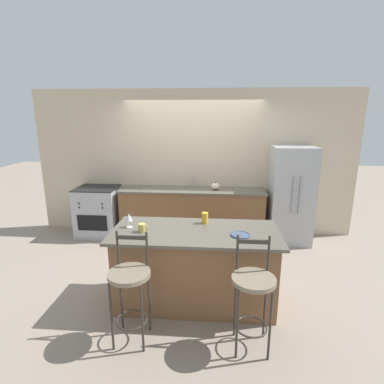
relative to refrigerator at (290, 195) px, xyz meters
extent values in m
plane|color=gray|center=(-1.76, -0.28, -0.86)|extent=(18.00, 18.00, 0.00)
cube|color=beige|center=(-1.76, 0.36, 0.49)|extent=(6.00, 0.07, 2.70)
cube|color=brown|center=(-1.76, 0.07, -0.42)|extent=(2.62, 0.58, 0.88)
cube|color=#5B564C|center=(-1.76, 0.07, 0.04)|extent=(2.65, 0.62, 0.03)
cube|color=black|center=(-1.76, 0.07, 0.05)|extent=(0.56, 0.32, 0.01)
cylinder|color=#ADAFB5|center=(-1.76, 0.27, 0.17)|extent=(0.02, 0.02, 0.22)
cylinder|color=#ADAFB5|center=(-1.76, 0.21, 0.27)|extent=(0.02, 0.12, 0.02)
cube|color=brown|center=(-1.56, -1.99, -0.41)|extent=(1.84, 0.76, 0.89)
cube|color=#5B564C|center=(-1.56, -1.99, 0.05)|extent=(1.96, 0.88, 0.03)
cube|color=#ADAFB5|center=(0.00, 0.00, 0.00)|extent=(0.72, 0.67, 1.72)
cylinder|color=#939399|center=(-0.06, -0.35, 0.09)|extent=(0.02, 0.02, 0.65)
cylinder|color=#939399|center=(0.06, -0.35, 0.09)|extent=(0.02, 0.02, 0.65)
cube|color=#ADAFB5|center=(-3.54, 0.01, -0.41)|extent=(0.76, 0.65, 0.91)
cube|color=black|center=(-3.54, -0.32, -0.51)|extent=(0.55, 0.01, 0.29)
cube|color=black|center=(-3.54, 0.01, 0.06)|extent=(0.76, 0.65, 0.02)
cylinder|color=black|center=(-3.75, -0.33, -0.15)|extent=(0.03, 0.02, 0.03)
cylinder|color=black|center=(-3.32, -0.33, -0.15)|extent=(0.03, 0.02, 0.03)
cylinder|color=black|center=(-3.75, -0.33, -0.22)|extent=(0.03, 0.02, 0.03)
cylinder|color=black|center=(-3.32, -0.33, -0.22)|extent=(0.03, 0.02, 0.03)
cylinder|color=#332D28|center=(-2.30, -2.85, -0.50)|extent=(0.02, 0.02, 0.72)
cylinder|color=#332D28|center=(-2.00, -2.85, -0.50)|extent=(0.02, 0.02, 0.72)
cylinder|color=#332D28|center=(-2.30, -2.55, -0.50)|extent=(0.02, 0.02, 0.72)
cylinder|color=#332D28|center=(-2.00, -2.55, -0.50)|extent=(0.02, 0.02, 0.72)
torus|color=#332D28|center=(-2.15, -2.70, -0.63)|extent=(0.32, 0.32, 0.02)
cylinder|color=#7F705B|center=(-2.15, -2.70, -0.12)|extent=(0.42, 0.42, 0.04)
cylinder|color=#332D28|center=(-2.30, -2.55, 0.09)|extent=(0.02, 0.02, 0.36)
cylinder|color=#332D28|center=(-2.00, -2.55, 0.09)|extent=(0.02, 0.02, 0.36)
cube|color=#332D28|center=(-2.15, -2.55, 0.20)|extent=(0.30, 0.02, 0.04)
cylinder|color=#332D28|center=(-1.11, -2.86, -0.50)|extent=(0.02, 0.02, 0.72)
cylinder|color=#332D28|center=(-0.81, -2.86, -0.50)|extent=(0.02, 0.02, 0.72)
cylinder|color=#332D28|center=(-1.11, -2.56, -0.50)|extent=(0.02, 0.02, 0.72)
cylinder|color=#332D28|center=(-0.81, -2.56, -0.50)|extent=(0.02, 0.02, 0.72)
torus|color=#332D28|center=(-0.96, -2.71, -0.63)|extent=(0.32, 0.32, 0.02)
cylinder|color=#7F705B|center=(-0.96, -2.71, -0.12)|extent=(0.42, 0.42, 0.04)
cylinder|color=#332D28|center=(-1.11, -2.56, 0.09)|extent=(0.02, 0.02, 0.36)
cylinder|color=#332D28|center=(-0.81, -2.56, 0.09)|extent=(0.02, 0.02, 0.36)
cube|color=#332D28|center=(-0.96, -2.56, 0.20)|extent=(0.30, 0.02, 0.04)
cylinder|color=#425170|center=(-1.04, -2.09, 0.07)|extent=(0.22, 0.22, 0.01)
torus|color=#425170|center=(-1.04, -2.09, 0.08)|extent=(0.22, 0.22, 0.01)
cylinder|color=white|center=(-2.36, -1.94, 0.07)|extent=(0.08, 0.08, 0.00)
cylinder|color=white|center=(-2.36, -1.94, 0.11)|extent=(0.01, 0.01, 0.08)
cone|color=white|center=(-2.36, -1.94, 0.20)|extent=(0.08, 0.08, 0.09)
cylinder|color=#C1B251|center=(-2.17, -2.07, 0.12)|extent=(0.09, 0.09, 0.10)
torus|color=#C1B251|center=(-2.13, -2.07, 0.12)|extent=(0.07, 0.01, 0.07)
cylinder|color=gold|center=(-1.46, -1.73, 0.14)|extent=(0.08, 0.08, 0.14)
ellipsoid|color=beige|center=(-1.33, 0.06, 0.12)|extent=(0.16, 0.16, 0.12)
cylinder|color=brown|center=(-1.33, 0.06, 0.19)|extent=(0.02, 0.02, 0.02)
camera|label=1|loc=(-1.34, -5.25, 1.38)|focal=28.00mm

